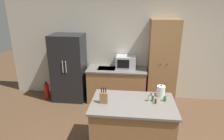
{
  "coord_description": "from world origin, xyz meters",
  "views": [
    {
      "loc": [
        -0.24,
        -2.8,
        2.52
      ],
      "look_at": [
        -0.71,
        1.4,
        1.05
      ],
      "focal_mm": 32.0,
      "sensor_mm": 36.0,
      "label": 1
    }
  ],
  "objects_px": {
    "pantry_cabinet": "(162,63)",
    "spice_bottle_amber_oil": "(153,98)",
    "spice_bottle_tall_dark": "(156,101)",
    "fire_extinguisher": "(47,91)",
    "knife_block": "(104,97)",
    "spice_bottle_green_herb": "(165,99)",
    "microwave": "(126,62)",
    "kettle": "(161,91)",
    "refrigerator": "(69,68)",
    "spice_bottle_short_red": "(149,98)"
  },
  "relations": [
    {
      "from": "refrigerator",
      "to": "spice_bottle_short_red",
      "type": "relative_size",
      "value": 15.95
    },
    {
      "from": "spice_bottle_amber_oil",
      "to": "fire_extinguisher",
      "type": "height_order",
      "value": "spice_bottle_amber_oil"
    },
    {
      "from": "microwave",
      "to": "fire_extinguisher",
      "type": "xyz_separation_m",
      "value": [
        -2.1,
        -0.22,
        -0.83
      ]
    },
    {
      "from": "refrigerator",
      "to": "spice_bottle_green_herb",
      "type": "bearing_deg",
      "value": -37.96
    },
    {
      "from": "knife_block",
      "to": "spice_bottle_short_red",
      "type": "bearing_deg",
      "value": 11.28
    },
    {
      "from": "microwave",
      "to": "spice_bottle_amber_oil",
      "type": "relative_size",
      "value": 3.76
    },
    {
      "from": "pantry_cabinet",
      "to": "spice_bottle_tall_dark",
      "type": "bearing_deg",
      "value": -100.09
    },
    {
      "from": "pantry_cabinet",
      "to": "knife_block",
      "type": "height_order",
      "value": "pantry_cabinet"
    },
    {
      "from": "refrigerator",
      "to": "pantry_cabinet",
      "type": "bearing_deg",
      "value": 1.9
    },
    {
      "from": "refrigerator",
      "to": "knife_block",
      "type": "bearing_deg",
      "value": -57.65
    },
    {
      "from": "spice_bottle_tall_dark",
      "to": "microwave",
      "type": "bearing_deg",
      "value": 106.34
    },
    {
      "from": "spice_bottle_tall_dark",
      "to": "kettle",
      "type": "distance_m",
      "value": 0.32
    },
    {
      "from": "microwave",
      "to": "fire_extinguisher",
      "type": "bearing_deg",
      "value": -173.96
    },
    {
      "from": "microwave",
      "to": "knife_block",
      "type": "xyz_separation_m",
      "value": [
        -0.27,
        -2.02,
        -0.01
      ]
    },
    {
      "from": "spice_bottle_tall_dark",
      "to": "fire_extinguisher",
      "type": "bearing_deg",
      "value": 147.27
    },
    {
      "from": "knife_block",
      "to": "spice_bottle_amber_oil",
      "type": "height_order",
      "value": "knife_block"
    },
    {
      "from": "spice_bottle_green_herb",
      "to": "spice_bottle_amber_oil",
      "type": "bearing_deg",
      "value": -172.57
    },
    {
      "from": "pantry_cabinet",
      "to": "spice_bottle_tall_dark",
      "type": "height_order",
      "value": "pantry_cabinet"
    },
    {
      "from": "microwave",
      "to": "kettle",
      "type": "relative_size",
      "value": 2.37
    },
    {
      "from": "spice_bottle_short_red",
      "to": "kettle",
      "type": "distance_m",
      "value": 0.31
    },
    {
      "from": "pantry_cabinet",
      "to": "spice_bottle_tall_dark",
      "type": "distance_m",
      "value": 1.93
    },
    {
      "from": "pantry_cabinet",
      "to": "knife_block",
      "type": "relative_size",
      "value": 7.63
    },
    {
      "from": "spice_bottle_tall_dark",
      "to": "spice_bottle_amber_oil",
      "type": "relative_size",
      "value": 0.68
    },
    {
      "from": "refrigerator",
      "to": "microwave",
      "type": "distance_m",
      "value": 1.49
    },
    {
      "from": "pantry_cabinet",
      "to": "fire_extinguisher",
      "type": "bearing_deg",
      "value": -176.54
    },
    {
      "from": "spice_bottle_tall_dark",
      "to": "fire_extinguisher",
      "type": "relative_size",
      "value": 0.18
    },
    {
      "from": "refrigerator",
      "to": "knife_block",
      "type": "relative_size",
      "value": 6.25
    },
    {
      "from": "spice_bottle_short_red",
      "to": "kettle",
      "type": "xyz_separation_m",
      "value": [
        0.22,
        0.22,
        0.04
      ]
    },
    {
      "from": "spice_bottle_amber_oil",
      "to": "spice_bottle_short_red",
      "type": "bearing_deg",
      "value": -174.4
    },
    {
      "from": "refrigerator",
      "to": "spice_bottle_short_red",
      "type": "height_order",
      "value": "refrigerator"
    },
    {
      "from": "pantry_cabinet",
      "to": "spice_bottle_green_herb",
      "type": "relative_size",
      "value": 23.37
    },
    {
      "from": "pantry_cabinet",
      "to": "spice_bottle_amber_oil",
      "type": "xyz_separation_m",
      "value": [
        -0.38,
        -1.82,
        -0.06
      ]
    },
    {
      "from": "spice_bottle_green_herb",
      "to": "fire_extinguisher",
      "type": "xyz_separation_m",
      "value": [
        -2.83,
        1.61,
        -0.76
      ]
    },
    {
      "from": "refrigerator",
      "to": "kettle",
      "type": "height_order",
      "value": "refrigerator"
    },
    {
      "from": "knife_block",
      "to": "spice_bottle_amber_oil",
      "type": "distance_m",
      "value": 0.81
    },
    {
      "from": "spice_bottle_green_herb",
      "to": "fire_extinguisher",
      "type": "bearing_deg",
      "value": 150.32
    },
    {
      "from": "microwave",
      "to": "spice_bottle_amber_oil",
      "type": "bearing_deg",
      "value": -74.16
    },
    {
      "from": "spice_bottle_green_herb",
      "to": "fire_extinguisher",
      "type": "distance_m",
      "value": 3.35
    },
    {
      "from": "pantry_cabinet",
      "to": "microwave",
      "type": "relative_size",
      "value": 4.27
    },
    {
      "from": "refrigerator",
      "to": "spice_bottle_short_red",
      "type": "distance_m",
      "value": 2.61
    },
    {
      "from": "spice_bottle_amber_oil",
      "to": "fire_extinguisher",
      "type": "distance_m",
      "value": 3.2
    },
    {
      "from": "kettle",
      "to": "fire_extinguisher",
      "type": "distance_m",
      "value": 3.23
    },
    {
      "from": "spice_bottle_tall_dark",
      "to": "spice_bottle_amber_oil",
      "type": "xyz_separation_m",
      "value": [
        -0.04,
        0.08,
        0.02
      ]
    },
    {
      "from": "fire_extinguisher",
      "to": "spice_bottle_amber_oil",
      "type": "bearing_deg",
      "value": -31.94
    },
    {
      "from": "spice_bottle_green_herb",
      "to": "microwave",
      "type": "bearing_deg",
      "value": 111.67
    },
    {
      "from": "pantry_cabinet",
      "to": "spice_bottle_short_red",
      "type": "bearing_deg",
      "value": -103.57
    },
    {
      "from": "knife_block",
      "to": "spice_bottle_amber_oil",
      "type": "xyz_separation_m",
      "value": [
        0.8,
        0.15,
        -0.04
      ]
    },
    {
      "from": "pantry_cabinet",
      "to": "refrigerator",
      "type": "bearing_deg",
      "value": -178.1
    },
    {
      "from": "pantry_cabinet",
      "to": "kettle",
      "type": "xyz_separation_m",
      "value": [
        -0.23,
        -1.61,
        -0.03
      ]
    },
    {
      "from": "knife_block",
      "to": "spice_bottle_green_herb",
      "type": "xyz_separation_m",
      "value": [
        1.0,
        0.18,
        -0.06
      ]
    }
  ]
}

